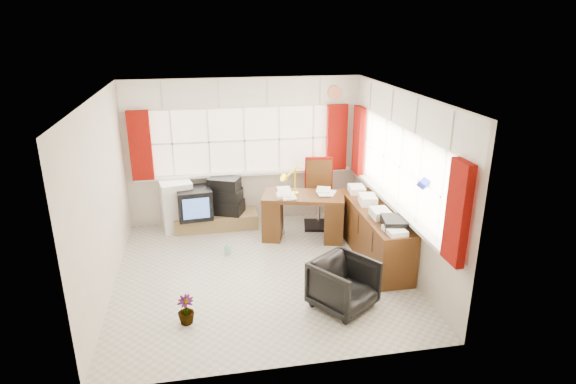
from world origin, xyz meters
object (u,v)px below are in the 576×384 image
tv_bench (216,220)px  mini_fridge (177,205)px  radiator (274,220)px  office_chair (344,284)px  desk_lamp (295,174)px  crt_tv (194,203)px  desk (303,214)px  credenza (374,233)px  task_chair (319,190)px

tv_bench → mini_fridge: 0.72m
radiator → office_chair: bearing=-78.2°
office_chair → radiator: office_chair is taller
desk_lamp → crt_tv: size_ratio=0.79×
desk → tv_bench: 1.56m
desk → credenza: bearing=-43.6°
task_chair → tv_bench: size_ratio=0.84×
desk → radiator: desk is taller
crt_tv → credenza: bearing=-28.6°
desk → tv_bench: (-1.38, 0.67, -0.29)m
credenza → crt_tv: size_ratio=3.31×
desk_lamp → task_chair: 0.80m
desk_lamp → tv_bench: (-1.26, 0.59, -0.95)m
credenza → crt_tv: 2.99m
task_chair → crt_tv: bearing=178.1°
office_chair → mini_fridge: bearing=91.1°
desk → radiator: (-0.43, 0.27, -0.20)m
task_chair → crt_tv: task_chair is taller
desk → task_chair: (0.38, 0.51, 0.21)m
office_chair → mini_fridge: size_ratio=0.82×
radiator → desk: bearing=-32.4°
tv_bench → radiator: bearing=-22.5°
task_chair → crt_tv: (-2.11, 0.07, -0.12)m
credenza → task_chair: bearing=110.7°
radiator → task_chair: bearing=16.1°
task_chair → mini_fridge: (-2.41, 0.24, -0.20)m
tv_bench → desk_lamp: bearing=-25.1°
task_chair → credenza: bearing=-69.3°
desk → task_chair: size_ratio=1.20×
tv_bench → mini_fridge: bearing=173.0°
desk → office_chair: 2.09m
tv_bench → mini_fridge: (-0.65, 0.08, 0.30)m
task_chair → credenza: (0.51, -1.36, -0.23)m
desk_lamp → crt_tv: bearing=162.6°
mini_fridge → credenza: bearing=-28.7°
office_chair → radiator: bearing=66.5°
desk → desk_lamp: bearing=147.4°
radiator → crt_tv: (-1.30, 0.31, 0.29)m
radiator → credenza: size_ratio=0.27×
office_chair → credenza: bearing=20.6°
office_chair → tv_bench: size_ratio=0.50×
desk_lamp → radiator: bearing=147.7°
office_chair → credenza: 1.49m
task_chair → tv_bench: task_chair is taller
desk → credenza: 1.24m
task_chair → tv_bench: 1.84m
radiator → tv_bench: size_ratio=0.38×
radiator → mini_fridge: bearing=163.5°
radiator → credenza: (1.33, -1.13, 0.18)m
task_chair → tv_bench: (-1.76, 0.16, -0.50)m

